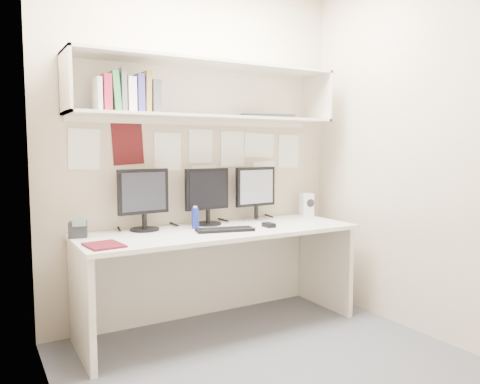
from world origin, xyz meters
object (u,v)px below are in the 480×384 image
monitor_left (144,197)px  maroon_notebook (104,245)px  keyboard (225,230)px  desk_phone (78,229)px  desk (220,279)px  monitor_right (256,191)px  speaker (307,205)px  monitor_center (207,194)px

monitor_left → maroon_notebook: monitor_left is taller
keyboard → desk_phone: (-0.94, 0.27, 0.04)m
desk → monitor_right: 0.78m
desk_phone → desk: bearing=4.2°
monitor_right → desk_phone: (-1.38, -0.05, -0.18)m
monitor_right → speaker: size_ratio=2.20×
monitor_right → keyboard: size_ratio=1.07×
monitor_left → desk_phone: (-0.46, -0.05, -0.18)m
monitor_left → maroon_notebook: size_ratio=1.81×
maroon_notebook → desk_phone: 0.37m
monitor_left → speaker: monitor_left is taller
monitor_right → maroon_notebook: 1.38m
keyboard → maroon_notebook: bearing=-160.1°
desk → desk_phone: size_ratio=14.61×
desk → speaker: (0.94, 0.20, 0.46)m
desk_phone → monitor_left: bearing=20.4°
monitor_left → desk_phone: bearing=180.0°
desk → monitor_right: bearing=26.4°
speaker → desk_phone: speaker is taller
monitor_center → keyboard: size_ratio=1.06×
speaker → monitor_center: bearing=-165.3°
speaker → keyboard: bearing=-146.9°
speaker → desk_phone: size_ratio=1.42×
keyboard → desk: bearing=100.9°
speaker → desk: bearing=-152.1°
speaker → monitor_left: bearing=-164.8°
speaker → monitor_right: bearing=-166.4°
monitor_center → speaker: monitor_center is taller
monitor_left → speaker: bearing=-6.6°
keyboard → desk_phone: size_ratio=2.92×
desk → keyboard: (-0.00, -0.09, 0.37)m
desk → maroon_notebook: maroon_notebook is taller
desk → speaker: bearing=11.9°
desk → keyboard: 0.38m
keyboard → maroon_notebook: (-0.86, -0.09, -0.00)m
speaker → desk_phone: 1.88m
maroon_notebook → desk_phone: (-0.08, 0.36, 0.05)m
speaker → maroon_notebook: bearing=-152.0°
monitor_center → desk_phone: bearing=176.7°
keyboard → desk_phone: 0.97m
monitor_left → keyboard: 0.61m
monitor_right → desk_phone: bearing=176.6°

